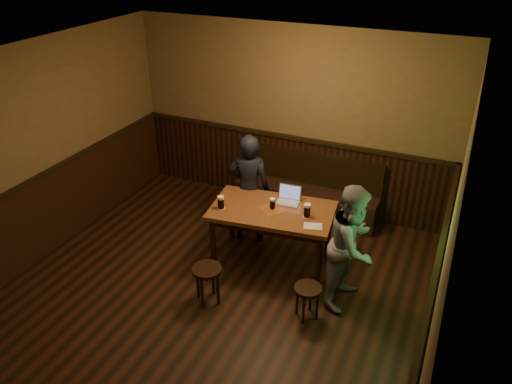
{
  "coord_description": "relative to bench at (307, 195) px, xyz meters",
  "views": [
    {
      "loc": [
        2.45,
        -3.7,
        4.03
      ],
      "look_at": [
        0.23,
        1.24,
        1.08
      ],
      "focal_mm": 35.0,
      "sensor_mm": 36.0,
      "label": 1
    }
  ],
  "objects": [
    {
      "name": "laptop",
      "position": [
        0.12,
        -1.15,
        0.57
      ],
      "size": [
        0.32,
        0.26,
        0.21
      ],
      "rotation": [
        0.0,
        0.0,
        0.08
      ],
      "color": "silver",
      "rests_on": "pub_table"
    },
    {
      "name": "pint_left",
      "position": [
        -0.6,
        -1.66,
        0.6
      ],
      "size": [
        0.11,
        0.11,
        0.17
      ],
      "color": "#B73716",
      "rests_on": "pub_table"
    },
    {
      "name": "stool_right",
      "position": [
        0.77,
        -2.21,
        0.03
      ],
      "size": [
        0.31,
        0.31,
        0.43
      ],
      "rotation": [
        0.0,
        0.0,
        -0.0
      ],
      "color": "black",
      "rests_on": "ground"
    },
    {
      "name": "person_grey",
      "position": [
        1.12,
        -1.7,
        0.45
      ],
      "size": [
        0.69,
        0.83,
        1.52
      ],
      "primitive_type": "imported",
      "rotation": [
        0.0,
        0.0,
        1.41
      ],
      "color": "gray",
      "rests_on": "ground"
    },
    {
      "name": "pint_mid",
      "position": [
        -0.0,
        -1.41,
        0.59
      ],
      "size": [
        0.1,
        0.1,
        0.15
      ],
      "color": "#B73716",
      "rests_on": "pub_table"
    },
    {
      "name": "bench",
      "position": [
        0.0,
        0.0,
        0.0
      ],
      "size": [
        2.2,
        0.5,
        0.95
      ],
      "color": "black",
      "rests_on": "ground"
    },
    {
      "name": "menu",
      "position": [
        0.6,
        -1.59,
        0.52
      ],
      "size": [
        0.25,
        0.21,
        0.0
      ],
      "primitive_type": "cube",
      "rotation": [
        0.0,
        0.0,
        0.3
      ],
      "color": "silver",
      "rests_on": "pub_table"
    },
    {
      "name": "person_suit",
      "position": [
        -0.52,
        -1.0,
        0.49
      ],
      "size": [
        0.66,
        0.52,
        1.6
      ],
      "primitive_type": "imported",
      "rotation": [
        0.0,
        0.0,
        3.41
      ],
      "color": "black",
      "rests_on": "ground"
    },
    {
      "name": "pint_right",
      "position": [
        0.46,
        -1.41,
        0.6
      ],
      "size": [
        0.11,
        0.11,
        0.18
      ],
      "color": "#B73716",
      "rests_on": "pub_table"
    },
    {
      "name": "stool_left",
      "position": [
        -0.4,
        -2.43,
        0.07
      ],
      "size": [
        0.36,
        0.36,
        0.48
      ],
      "rotation": [
        0.0,
        0.0,
        0.01
      ],
      "color": "black",
      "rests_on": "ground"
    },
    {
      "name": "room",
      "position": [
        -0.41,
        -2.53,
        0.89
      ],
      "size": [
        5.04,
        6.04,
        2.84
      ],
      "color": "black",
      "rests_on": "ground"
    },
    {
      "name": "pub_table",
      "position": [
        -0.0,
        -1.41,
        0.41
      ],
      "size": [
        1.65,
        1.08,
        0.83
      ],
      "rotation": [
        0.0,
        0.0,
        0.13
      ],
      "color": "#593119",
      "rests_on": "ground"
    }
  ]
}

